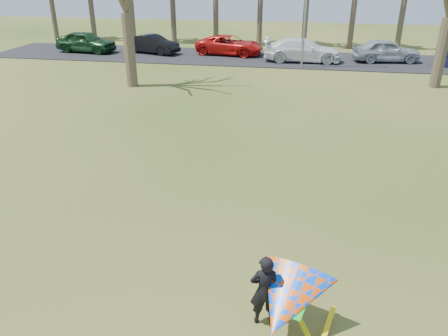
% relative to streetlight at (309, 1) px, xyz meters
% --- Properties ---
extents(ground, '(100.00, 100.00, 0.00)m').
position_rel_streetlight_xyz_m(ground, '(-2.16, -22.00, -4.46)').
color(ground, '#234B10').
rests_on(ground, ground).
extents(parking_strip, '(46.00, 7.00, 0.06)m').
position_rel_streetlight_xyz_m(parking_strip, '(-2.16, 3.00, -4.43)').
color(parking_strip, black).
rests_on(parking_strip, ground).
extents(streetlight, '(2.28, 0.18, 8.00)m').
position_rel_streetlight_xyz_m(streetlight, '(0.00, 0.00, 0.00)').
color(streetlight, gray).
rests_on(streetlight, ground).
extents(car_0, '(5.17, 2.55, 1.70)m').
position_rel_streetlight_xyz_m(car_0, '(-17.96, 2.85, -3.56)').
color(car_0, '#16391B').
rests_on(car_0, parking_strip).
extents(car_1, '(4.74, 2.84, 1.47)m').
position_rel_streetlight_xyz_m(car_1, '(-12.32, 3.32, -3.67)').
color(car_1, black).
rests_on(car_1, parking_strip).
extents(car_2, '(5.71, 3.22, 1.51)m').
position_rel_streetlight_xyz_m(car_2, '(-6.03, 3.90, -3.65)').
color(car_2, red).
rests_on(car_2, parking_strip).
extents(car_3, '(5.84, 2.52, 1.68)m').
position_rel_streetlight_xyz_m(car_3, '(-0.18, 2.14, -3.57)').
color(car_3, white).
rests_on(car_3, parking_strip).
extents(car_4, '(5.10, 2.67, 1.66)m').
position_rel_streetlight_xyz_m(car_4, '(5.98, 3.09, -3.58)').
color(car_4, '#9CA3A9').
rests_on(car_4, parking_strip).
extents(kite_flyer, '(2.13, 2.39, 2.02)m').
position_rel_streetlight_xyz_m(kite_flyer, '(-0.05, -25.13, -3.62)').
color(kite_flyer, black).
rests_on(kite_flyer, ground).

